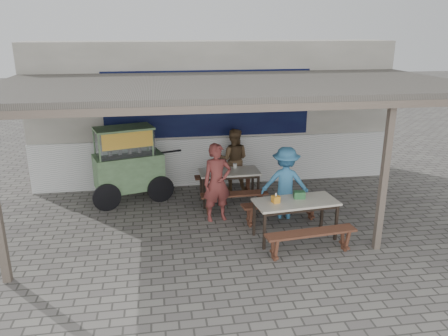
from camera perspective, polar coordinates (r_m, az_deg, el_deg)
ground at (r=8.50m, az=1.97°, el=-8.74°), size 60.00×60.00×0.00m
back_wall at (r=11.33m, az=-1.37°, el=7.25°), size 9.00×1.28×3.50m
warung_roof at (r=8.56m, az=1.12°, el=10.54°), size 9.00×4.21×2.81m
table_left at (r=9.77m, az=0.70°, el=-0.87°), size 1.34×0.66×0.75m
bench_left_street at (r=9.34m, az=1.35°, el=-3.96°), size 1.44×0.30×0.45m
bench_left_wall at (r=10.44m, az=0.10°, el=-1.56°), size 1.44×0.30×0.45m
table_right at (r=8.23m, az=9.34°, el=-4.75°), size 1.60×0.85×0.75m
bench_right_street at (r=7.80m, az=11.26°, el=-8.84°), size 1.66×0.44×0.45m
bench_right_wall at (r=8.94m, az=7.46°, el=-5.08°), size 1.66×0.44×0.45m
vendor_cart at (r=10.05m, az=-12.48°, el=0.84°), size 2.04×1.25×1.72m
patron_street_side at (r=8.85m, az=-0.90°, el=-1.92°), size 0.65×0.48×1.62m
patron_wall_side at (r=10.58m, az=1.26°, el=1.12°), size 0.86×0.75×1.52m
patron_right_table at (r=9.08m, az=8.01°, el=-1.92°), size 1.10×0.80×1.52m
tissue_box at (r=8.05m, az=6.77°, el=-4.08°), size 0.15×0.15×0.13m
donation_box at (r=8.31m, az=9.82°, el=-3.48°), size 0.22×0.16×0.14m
condiment_jar at (r=9.97m, az=1.44°, el=0.32°), size 0.09×0.09×0.10m
condiment_bowl at (r=9.82m, az=-1.41°, el=-0.12°), size 0.25×0.25×0.05m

